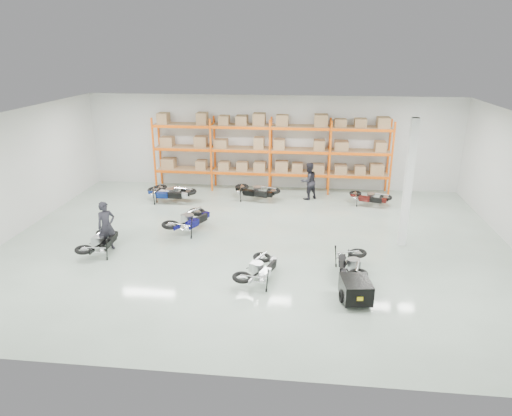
# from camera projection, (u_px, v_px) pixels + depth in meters

# --- Properties ---
(room) EXTENTS (18.00, 18.00, 18.00)m
(room) POSITION_uv_depth(u_px,v_px,m) (255.00, 183.00, 15.64)
(room) COLOR #B1C5B5
(room) RESTS_ON ground
(pallet_rack) EXTENTS (11.28, 0.98, 3.62)m
(pallet_rack) POSITION_uv_depth(u_px,v_px,m) (270.00, 145.00, 21.67)
(pallet_rack) COLOR #F95C0D
(pallet_rack) RESTS_ON ground
(structural_column) EXTENTS (0.25, 0.25, 4.50)m
(structural_column) POSITION_uv_depth(u_px,v_px,m) (408.00, 184.00, 15.57)
(structural_column) COLOR white
(structural_column) RESTS_ON ground
(moto_blue_centre) EXTENTS (1.66, 2.15, 1.25)m
(moto_blue_centre) POSITION_uv_depth(u_px,v_px,m) (189.00, 217.00, 17.27)
(moto_blue_centre) COLOR #080851
(moto_blue_centre) RESTS_ON ground
(moto_silver_left) EXTENTS (1.34, 1.90, 1.11)m
(moto_silver_left) POSITION_uv_depth(u_px,v_px,m) (259.00, 266.00, 13.59)
(moto_silver_left) COLOR #B7BBBE
(moto_silver_left) RESTS_ON ground
(moto_black_far_left) EXTENTS (0.93, 1.75, 1.11)m
(moto_black_far_left) POSITION_uv_depth(u_px,v_px,m) (100.00, 239.00, 15.46)
(moto_black_far_left) COLOR black
(moto_black_far_left) RESTS_ON ground
(moto_touring_right) EXTENTS (1.00, 1.78, 1.11)m
(moto_touring_right) POSITION_uv_depth(u_px,v_px,m) (351.00, 260.00, 13.96)
(moto_touring_right) COLOR black
(moto_touring_right) RESTS_ON ground
(trailer) EXTENTS (0.89, 1.65, 0.68)m
(trailer) POSITION_uv_depth(u_px,v_px,m) (356.00, 290.00, 12.51)
(trailer) COLOR black
(trailer) RESTS_ON ground
(moto_back_a) EXTENTS (1.89, 1.01, 1.20)m
(moto_back_a) POSITION_uv_depth(u_px,v_px,m) (169.00, 190.00, 20.50)
(moto_back_a) COLOR navy
(moto_back_a) RESTS_ON ground
(moto_back_b) EXTENTS (2.07, 1.43, 1.22)m
(moto_back_b) POSITION_uv_depth(u_px,v_px,m) (172.00, 189.00, 20.62)
(moto_back_b) COLOR #B8BEC2
(moto_back_b) RESTS_ON ground
(moto_back_c) EXTENTS (2.07, 1.43, 1.22)m
(moto_back_c) POSITION_uv_depth(u_px,v_px,m) (256.00, 188.00, 20.74)
(moto_back_c) COLOR black
(moto_back_c) RESTS_ON ground
(moto_back_d) EXTENTS (1.78, 1.27, 1.04)m
(moto_back_d) POSITION_uv_depth(u_px,v_px,m) (370.00, 195.00, 20.09)
(moto_back_d) COLOR #440F0D
(moto_back_d) RESTS_ON ground
(person_left) EXTENTS (0.74, 0.75, 1.74)m
(person_left) POSITION_uv_depth(u_px,v_px,m) (106.00, 226.00, 15.63)
(person_left) COLOR black
(person_left) RESTS_ON ground
(person_back) EXTENTS (1.06, 1.02, 1.71)m
(person_back) POSITION_uv_depth(u_px,v_px,m) (308.00, 181.00, 20.83)
(person_back) COLOR black
(person_back) RESTS_ON ground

